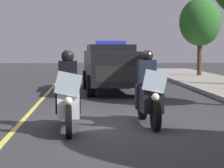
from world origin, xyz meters
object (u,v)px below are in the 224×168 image
at_px(tree_behind_suv, 200,22).
at_px(police_suv, 111,66).
at_px(police_motorcycle_lead_left, 68,98).
at_px(police_motorcycle_lead_right, 148,94).

bearing_deg(tree_behind_suv, police_suv, -34.59).
distance_m(police_motorcycle_lead_left, police_motorcycle_lead_right, 1.89).
height_order(police_suv, tree_behind_suv, tree_behind_suv).
distance_m(police_motorcycle_lead_right, police_suv, 7.05).
bearing_deg(police_motorcycle_lead_right, police_suv, -176.24).
xyz_separation_m(police_motorcycle_lead_left, tree_behind_suv, (-16.26, 7.33, 2.65)).
bearing_deg(tree_behind_suv, police_motorcycle_lead_left, -24.26).
bearing_deg(police_motorcycle_lead_left, police_motorcycle_lead_right, 107.04).
xyz_separation_m(police_motorcycle_lead_right, police_suv, (-7.03, -0.46, 0.37)).
relative_size(police_motorcycle_lead_right, police_suv, 0.43).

